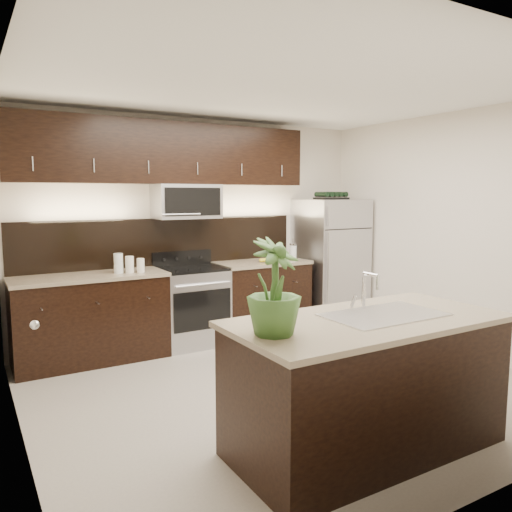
% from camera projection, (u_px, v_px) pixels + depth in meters
% --- Properties ---
extents(ground, '(4.50, 4.50, 0.00)m').
position_uv_depth(ground, '(289.00, 387.00, 4.65)').
color(ground, gray).
rests_on(ground, ground).
extents(room_walls, '(4.52, 4.02, 2.71)m').
position_uv_depth(room_walls, '(283.00, 204.00, 4.36)').
color(room_walls, beige).
rests_on(room_walls, ground).
extents(counter_run, '(3.51, 0.65, 0.94)m').
position_uv_depth(counter_run, '(175.00, 308.00, 5.81)').
color(counter_run, black).
rests_on(counter_run, ground).
extents(upper_fixtures, '(3.49, 0.40, 1.66)m').
position_uv_depth(upper_fixtures, '(170.00, 163.00, 5.74)').
color(upper_fixtures, black).
rests_on(upper_fixtures, counter_run).
extents(island, '(1.96, 0.96, 0.94)m').
position_uv_depth(island, '(366.00, 383.00, 3.48)').
color(island, black).
rests_on(island, ground).
extents(sink_faucet, '(0.84, 0.50, 0.28)m').
position_uv_depth(sink_faucet, '(383.00, 313.00, 3.51)').
color(sink_faucet, silver).
rests_on(sink_faucet, island).
extents(refrigerator, '(0.83, 0.75, 1.71)m').
position_uv_depth(refrigerator, '(330.00, 262.00, 6.84)').
color(refrigerator, '#B2B2B7').
rests_on(refrigerator, ground).
extents(wine_rack, '(0.42, 0.26, 0.10)m').
position_uv_depth(wine_rack, '(331.00, 196.00, 6.73)').
color(wine_rack, black).
rests_on(wine_rack, refrigerator).
extents(plant, '(0.43, 0.43, 0.59)m').
position_uv_depth(plant, '(274.00, 287.00, 2.98)').
color(plant, '#335823').
rests_on(plant, island).
extents(canisters, '(0.31, 0.16, 0.21)m').
position_uv_depth(canisters, '(127.00, 264.00, 5.38)').
color(canisters, silver).
rests_on(canisters, counter_run).
extents(french_press, '(0.09, 0.09, 0.27)m').
position_uv_depth(french_press, '(293.00, 252.00, 6.52)').
color(french_press, silver).
rests_on(french_press, counter_run).
extents(bananas, '(0.16, 0.13, 0.05)m').
position_uv_depth(bananas, '(261.00, 260.00, 6.24)').
color(bananas, yellow).
rests_on(bananas, counter_run).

